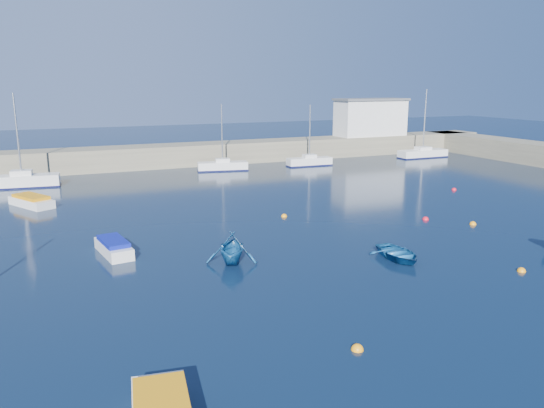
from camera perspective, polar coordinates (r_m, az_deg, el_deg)
name	(u,v)px	position (r m, az deg, el deg)	size (l,w,h in m)	color
ground	(383,308)	(25.23, 11.83, -10.93)	(220.00, 220.00, 0.00)	black
back_wall	(163,156)	(66.65, -11.61, 5.10)	(96.00, 4.50, 2.60)	#716B56
right_arm	(519,151)	(77.26, 25.04, 5.20)	(4.50, 32.00, 2.60)	#716B56
harbor_office	(370,118)	(78.18, 10.54, 9.06)	(10.00, 4.00, 5.00)	silver
sailboat_5	(22,181)	(57.66, -25.28, 2.30)	(7.06, 2.71, 9.13)	silver
sailboat_6	(223,166)	(62.46, -5.33, 4.12)	(5.99, 2.72, 7.68)	silver
sailboat_7	(309,161)	(66.01, 4.03, 4.61)	(5.70, 1.86, 7.48)	silver
sailboat_8	(423,153)	(76.05, 15.91, 5.27)	(7.11, 2.02, 9.24)	silver
motorboat_1	(114,247)	(33.32, -16.66, -4.46)	(1.89, 3.98, 0.94)	silver
motorboat_2	(31,201)	(48.49, -24.46, 0.29)	(3.64, 4.83, 0.95)	silver
dinghy_center	(398,254)	(31.87, 13.41, -5.21)	(2.47, 3.46, 0.72)	#134D85
dinghy_left	(232,248)	(30.43, -4.34, -4.70)	(2.93, 3.39, 1.79)	#134D85
buoy_0	(357,350)	(21.50, 9.16, -15.23)	(0.49, 0.49, 0.49)	orange
buoy_1	(426,220)	(41.58, 16.19, -1.63)	(0.48, 0.48, 0.48)	red
buoy_2	(473,225)	(41.26, 20.79, -2.08)	(0.49, 0.49, 0.49)	orange
buoy_3	(284,217)	(40.82, 1.31, -1.38)	(0.46, 0.46, 0.46)	orange
buoy_4	(454,190)	(53.84, 18.99, 1.42)	(0.46, 0.46, 0.46)	red
buoy_5	(521,272)	(32.24, 25.24, -6.59)	(0.47, 0.47, 0.47)	orange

